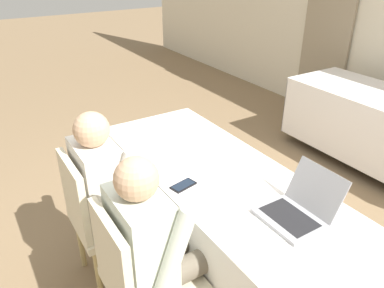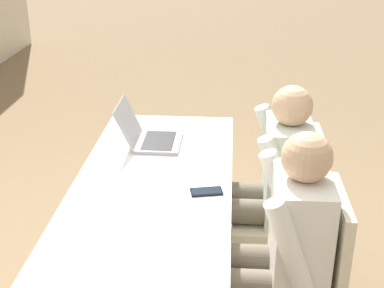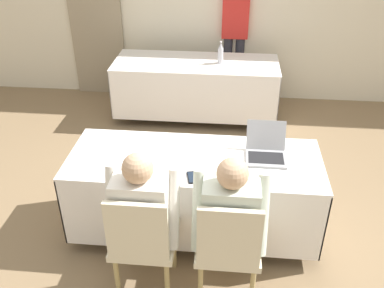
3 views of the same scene
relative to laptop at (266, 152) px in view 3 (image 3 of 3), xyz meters
The scene contains 14 objects.
ground_plane 0.96m from the laptop, behind, with size 24.00×24.00×0.00m, color #846B4C.
conference_table_near 0.60m from the laptop, behind, with size 1.99×0.76×0.74m.
conference_table_far 2.18m from the laptop, 109.69° to the left, with size 1.99×0.76×0.74m.
laptop is the anchor object (origin of this frame).
cell_phone 0.64m from the laptop, 147.62° to the right, with size 0.10×0.16×0.01m.
paper_beside_laptop 0.07m from the laptop, 80.81° to the right, with size 0.24×0.31×0.00m.
paper_centre_table 1.36m from the laptop, behind, with size 0.29×0.35×0.00m.
paper_left_edge 0.70m from the laptop, behind, with size 0.21×0.30×0.00m.
water_bottle 2.08m from the laptop, 102.16° to the left, with size 0.07×0.07×0.27m.
chair_near_left 1.17m from the laptop, 137.79° to the right, with size 0.44×0.44×0.92m.
chair_near_right 0.86m from the laptop, 108.90° to the right, with size 0.44×0.44×0.92m.
person_checkered_shirt 1.08m from the laptop, 141.89° to the right, with size 0.50×0.52×1.18m.
person_white_shirt 0.72m from the laptop, 111.60° to the right, with size 0.50×0.52×1.18m.
person_red_shirt 2.74m from the laptop, 95.86° to the left, with size 0.34×0.20×1.59m.
Camera 3 is at (0.25, -2.79, 2.57)m, focal length 40.00 mm.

